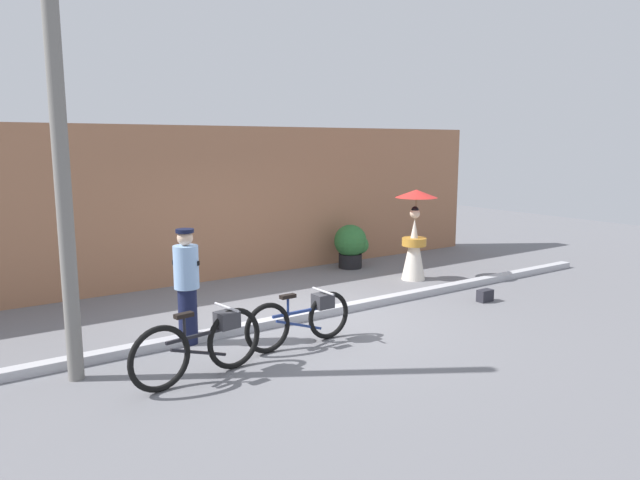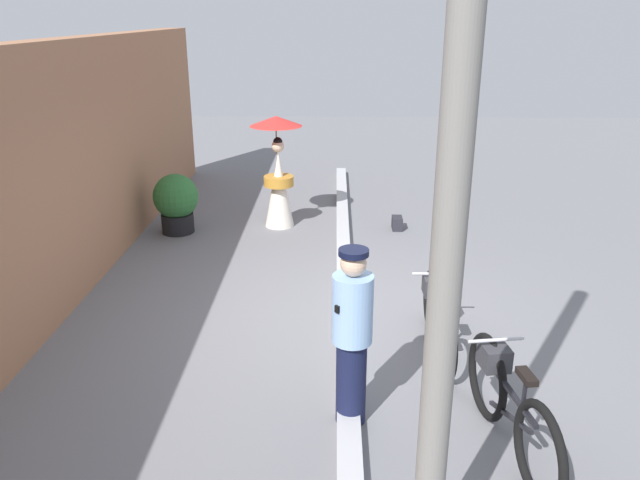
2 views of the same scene
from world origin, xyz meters
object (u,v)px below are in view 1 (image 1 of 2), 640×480
(backpack_on_pavement, at_px, (485,295))
(utility_pole, at_px, (62,174))
(person_with_parasol, at_px, (415,234))
(bicycle_near_officer, at_px, (202,344))
(person_officer, at_px, (187,284))
(potted_plant_by_door, at_px, (351,245))
(bicycle_far_side, at_px, (303,318))

(backpack_on_pavement, xyz_separation_m, utility_pole, (-6.67, 0.45, 2.29))
(person_with_parasol, distance_m, backpack_on_pavement, 2.14)
(person_with_parasol, height_order, backpack_on_pavement, person_with_parasol)
(bicycle_near_officer, xyz_separation_m, person_with_parasol, (5.59, 2.33, 0.52))
(person_officer, bearing_deg, utility_pole, -164.65)
(bicycle_near_officer, bearing_deg, utility_pole, 146.46)
(potted_plant_by_door, bearing_deg, bicycle_near_officer, -143.03)
(person_with_parasol, xyz_separation_m, utility_pole, (-6.83, -1.51, 1.46))
(backpack_on_pavement, bearing_deg, person_officer, 170.21)
(bicycle_far_side, xyz_separation_m, person_with_parasol, (3.99, 2.02, 0.56))
(bicycle_far_side, distance_m, utility_pole, 3.52)
(potted_plant_by_door, bearing_deg, person_with_parasol, -77.28)
(bicycle_near_officer, distance_m, bicycle_far_side, 1.63)
(bicycle_near_officer, distance_m, backpack_on_pavement, 5.46)
(bicycle_far_side, bearing_deg, backpack_on_pavement, 0.85)
(bicycle_near_officer, distance_m, potted_plant_by_door, 6.55)
(bicycle_far_side, xyz_separation_m, potted_plant_by_door, (3.63, 3.62, 0.14))
(bicycle_near_officer, relative_size, person_with_parasol, 0.96)
(person_officer, bearing_deg, person_with_parasol, 11.62)
(person_with_parasol, bearing_deg, backpack_on_pavement, -94.51)
(bicycle_near_officer, relative_size, bicycle_far_side, 1.04)
(person_officer, height_order, backpack_on_pavement, person_officer)
(utility_pole, bearing_deg, bicycle_far_side, -10.14)
(person_officer, xyz_separation_m, backpack_on_pavement, (5.11, -0.88, -0.74))
(bicycle_near_officer, height_order, person_officer, person_officer)
(bicycle_far_side, bearing_deg, person_with_parasol, 26.85)
(person_officer, bearing_deg, potted_plant_by_door, 28.71)
(backpack_on_pavement, bearing_deg, bicycle_far_side, -179.15)
(person_with_parasol, relative_size, backpack_on_pavement, 6.52)
(potted_plant_by_door, bearing_deg, bicycle_far_side, -135.04)
(person_officer, xyz_separation_m, utility_pole, (-1.57, -0.43, 1.55))
(person_with_parasol, distance_m, potted_plant_by_door, 1.69)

